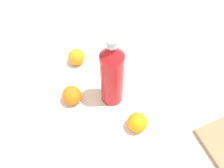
{
  "coord_description": "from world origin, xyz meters",
  "views": [
    {
      "loc": [
        -0.24,
        -0.45,
        0.82
      ],
      "look_at": [
        0.04,
        -0.02,
        0.08
      ],
      "focal_mm": 44.03,
      "sensor_mm": 36.0,
      "label": 1
    }
  ],
  "objects": [
    {
      "name": "ground_plane",
      "position": [
        0.0,
        0.0,
        0.0
      ],
      "size": [
        2.4,
        2.4,
        0.0
      ],
      "primitive_type": "plane",
      "color": "silver"
    },
    {
      "name": "orange_2",
      "position": [
        0.04,
        -0.16,
        0.03
      ],
      "size": [
        0.06,
        0.06,
        0.06
      ],
      "primitive_type": "sphere",
      "color": "orange",
      "rests_on": "ground_plane"
    },
    {
      "name": "orange_1",
      "position": [
        0.02,
        0.18,
        0.03
      ],
      "size": [
        0.06,
        0.06,
        0.06
      ],
      "primitive_type": "sphere",
      "color": "orange",
      "rests_on": "ground_plane"
    },
    {
      "name": "water_bottle",
      "position": [
        0.04,
        -0.02,
        0.13
      ],
      "size": [
        0.08,
        0.08,
        0.29
      ],
      "rotation": [
        0.0,
        0.0,
        1.38
      ],
      "color": "red",
      "rests_on": "ground_plane"
    },
    {
      "name": "orange_0",
      "position": [
        -0.08,
        0.04,
        0.03
      ],
      "size": [
        0.07,
        0.07,
        0.07
      ],
      "primitive_type": "sphere",
      "color": "orange",
      "rests_on": "ground_plane"
    }
  ]
}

